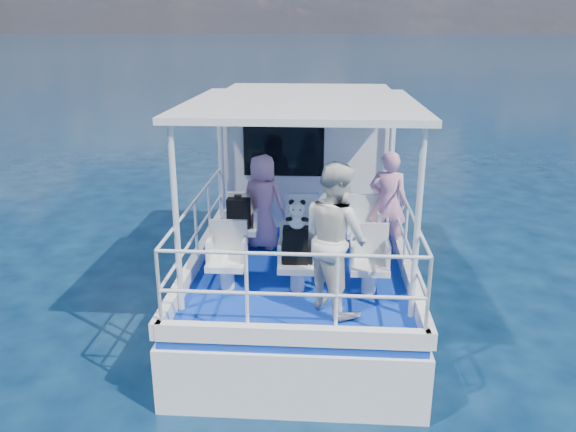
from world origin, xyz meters
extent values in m
plane|color=black|center=(0.00, 0.00, 0.00)|extent=(2000.00, 2000.00, 0.00)
cube|color=white|center=(0.00, 1.00, 0.00)|extent=(3.00, 7.00, 1.60)
cube|color=#0B2C9F|center=(0.00, 1.00, 0.85)|extent=(2.90, 6.90, 0.10)
cube|color=white|center=(0.00, 2.30, 2.00)|extent=(2.85, 2.00, 2.20)
cube|color=white|center=(0.00, -0.20, 3.14)|extent=(3.00, 3.20, 0.08)
cylinder|color=white|center=(-1.35, -1.70, 2.00)|extent=(0.07, 0.07, 2.20)
cylinder|color=white|center=(1.35, -1.70, 2.00)|extent=(0.07, 0.07, 2.20)
cylinder|color=white|center=(-1.35, 1.20, 2.00)|extent=(0.07, 0.07, 2.20)
cylinder|color=white|center=(1.35, 1.20, 2.00)|extent=(0.07, 0.07, 2.20)
cube|color=silver|center=(-0.90, 0.20, 1.09)|extent=(0.48, 0.46, 0.38)
cube|color=silver|center=(0.00, 0.20, 1.09)|extent=(0.48, 0.46, 0.38)
cube|color=silver|center=(0.90, 0.20, 1.09)|extent=(0.48, 0.46, 0.38)
cube|color=silver|center=(-0.90, -1.10, 1.09)|extent=(0.48, 0.46, 0.38)
cube|color=silver|center=(0.00, -1.10, 1.09)|extent=(0.48, 0.46, 0.38)
cube|color=silver|center=(0.90, -1.10, 1.09)|extent=(0.48, 0.46, 0.38)
imported|color=pink|center=(-0.60, 0.39, 1.62)|extent=(0.63, 0.54, 1.43)
imported|color=pink|center=(1.25, 0.32, 1.66)|extent=(0.61, 0.45, 1.53)
imported|color=silver|center=(0.46, -1.54, 1.79)|extent=(1.06, 1.10, 1.78)
cube|color=black|center=(-0.93, 0.18, 1.50)|extent=(0.33, 0.19, 0.44)
cube|color=black|center=(-0.02, -1.11, 1.51)|extent=(0.31, 0.18, 0.47)
cube|color=black|center=(-0.94, 0.18, 1.75)|extent=(0.10, 0.06, 0.06)
camera|label=1|loc=(0.32, -7.61, 4.04)|focal=35.00mm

